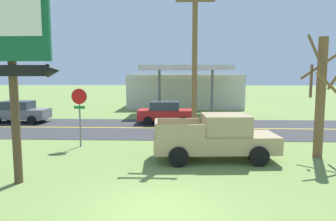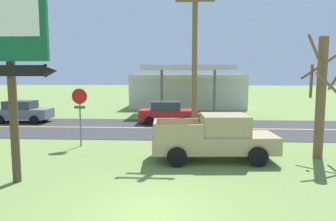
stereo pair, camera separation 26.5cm
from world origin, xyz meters
name	(u,v)px [view 2 (the right image)]	position (x,y,z in m)	size (l,w,h in m)	color
ground_plane	(151,211)	(0.00, 0.00, 0.00)	(180.00, 180.00, 0.00)	olive
road_asphalt	(172,128)	(0.00, 13.00, 0.01)	(140.00, 8.00, 0.02)	#333335
road_centre_line	(172,128)	(0.00, 13.00, 0.02)	(126.00, 0.20, 0.01)	gold
motel_sign	(9,47)	(-4.78, 1.95, 4.55)	(3.01, 0.54, 6.67)	brown
stop_sign	(80,107)	(-4.42, 7.46, 2.03)	(0.80, 0.08, 2.95)	slate
utility_pole	(195,55)	(1.33, 7.76, 4.57)	(2.11, 0.26, 8.50)	brown
bare_tree	(321,95)	(6.74, 5.87, 2.77)	(1.64, 1.86, 5.36)	brown
gas_station	(188,89)	(1.08, 26.47, 1.94)	(12.00, 11.50, 4.40)	beige
pickup_tan_parked_on_lawn	(215,138)	(2.18, 5.25, 0.96)	(5.32, 2.51, 1.96)	tan
car_red_near_lane	(168,112)	(-0.42, 15.00, 0.83)	(4.20, 2.00, 1.64)	red
car_grey_mid_lane	(22,111)	(-11.45, 15.00, 0.83)	(4.20, 2.00, 1.64)	slate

